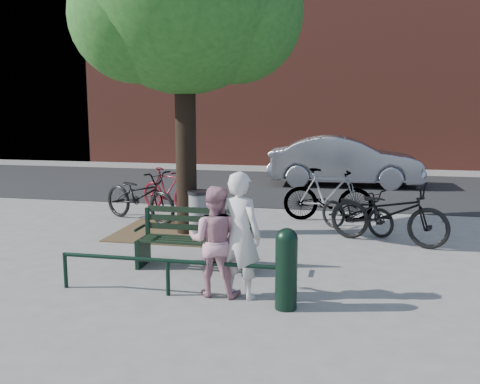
% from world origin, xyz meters
% --- Properties ---
extents(ground, '(90.00, 90.00, 0.00)m').
position_xyz_m(ground, '(0.00, 0.00, 0.00)').
color(ground, gray).
rests_on(ground, ground).
extents(dirt_pit, '(2.40, 2.00, 0.02)m').
position_xyz_m(dirt_pit, '(-1.00, 2.20, 0.01)').
color(dirt_pit, brown).
rests_on(dirt_pit, ground).
extents(road, '(40.00, 7.00, 0.01)m').
position_xyz_m(road, '(0.00, 8.50, 0.01)').
color(road, black).
rests_on(road, ground).
extents(townhouse_row, '(45.00, 4.00, 14.00)m').
position_xyz_m(townhouse_row, '(0.17, 16.00, 6.25)').
color(townhouse_row, brown).
rests_on(townhouse_row, ground).
extents(park_bench, '(1.74, 0.54, 0.97)m').
position_xyz_m(park_bench, '(-0.00, 0.08, 0.48)').
color(park_bench, black).
rests_on(park_bench, ground).
extents(guard_railing, '(3.06, 0.06, 0.51)m').
position_xyz_m(guard_railing, '(0.00, -1.20, 0.40)').
color(guard_railing, black).
rests_on(guard_railing, ground).
extents(street_tree, '(4.20, 3.80, 6.50)m').
position_xyz_m(street_tree, '(-0.75, 2.20, 4.42)').
color(street_tree, black).
rests_on(street_tree, ground).
extents(person_left, '(0.72, 0.59, 1.69)m').
position_xyz_m(person_left, '(0.95, -1.05, 0.84)').
color(person_left, beige).
rests_on(person_left, ground).
extents(person_right, '(0.73, 0.57, 1.48)m').
position_xyz_m(person_right, '(0.60, -1.03, 0.74)').
color(person_right, '#B97F8C').
rests_on(person_right, ground).
extents(bollard, '(0.28, 0.28, 1.03)m').
position_xyz_m(bollard, '(1.60, -1.34, 0.55)').
color(bollard, black).
rests_on(bollard, ground).
extents(litter_bin, '(0.44, 0.44, 0.89)m').
position_xyz_m(litter_bin, '(-0.49, 2.00, 0.45)').
color(litter_bin, gray).
rests_on(litter_bin, ground).
extents(bicycle_a, '(2.25, 1.61, 1.12)m').
position_xyz_m(bicycle_a, '(-2.14, 3.07, 0.56)').
color(bicycle_a, black).
rests_on(bicycle_a, ground).
extents(bicycle_b, '(1.76, 1.21, 1.04)m').
position_xyz_m(bicycle_b, '(-1.89, 4.18, 0.52)').
color(bicycle_b, '#4F0B13').
rests_on(bicycle_b, ground).
extents(bicycle_c, '(1.72, 1.46, 0.89)m').
position_xyz_m(bicycle_c, '(2.48, 2.94, 0.44)').
color(bicycle_c, black).
rests_on(bicycle_c, ground).
extents(bicycle_d, '(1.94, 0.61, 1.16)m').
position_xyz_m(bicycle_d, '(1.87, 3.90, 0.58)').
color(bicycle_d, gray).
rests_on(bicycle_d, ground).
extents(bicycle_e, '(2.32, 1.44, 1.15)m').
position_xyz_m(bicycle_e, '(3.04, 2.21, 0.57)').
color(bicycle_e, black).
rests_on(bicycle_e, ground).
extents(parked_car, '(4.73, 1.83, 1.54)m').
position_xyz_m(parked_car, '(2.14, 9.12, 0.77)').
color(parked_car, gray).
rests_on(parked_car, ground).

